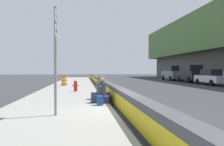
% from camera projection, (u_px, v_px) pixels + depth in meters
% --- Properties ---
extents(ground_plane, '(160.00, 160.00, 0.00)m').
position_uv_depth(ground_plane, '(127.00, 114.00, 9.00)').
color(ground_plane, '#353538').
rests_on(ground_plane, ground).
extents(sidewalk_strip, '(80.00, 4.40, 0.14)m').
position_uv_depth(sidewalk_strip, '(54.00, 113.00, 8.68)').
color(sidewalk_strip, gray).
rests_on(sidewalk_strip, ground_plane).
extents(jersey_barrier, '(76.00, 0.45, 0.85)m').
position_uv_depth(jersey_barrier, '(126.00, 102.00, 8.99)').
color(jersey_barrier, '#47474C').
rests_on(jersey_barrier, ground_plane).
extents(route_sign_post, '(0.44, 0.09, 3.60)m').
position_uv_depth(route_sign_post, '(56.00, 53.00, 7.92)').
color(route_sign_post, gray).
rests_on(route_sign_post, sidewalk_strip).
extents(fire_hydrant, '(0.26, 0.46, 0.88)m').
position_uv_depth(fire_hydrant, '(76.00, 85.00, 16.80)').
color(fire_hydrant, red).
rests_on(fire_hydrant, sidewalk_strip).
extents(seated_person_foreground, '(0.92, 1.00, 1.16)m').
position_uv_depth(seated_person_foreground, '(102.00, 95.00, 11.10)').
color(seated_person_foreground, '#23284C').
rests_on(seated_person_foreground, sidewalk_strip).
extents(seated_person_middle, '(0.85, 0.97, 1.22)m').
position_uv_depth(seated_person_middle, '(101.00, 92.00, 12.39)').
color(seated_person_middle, '#23284C').
rests_on(seated_person_middle, sidewalk_strip).
extents(backpack, '(0.32, 0.28, 0.40)m').
position_uv_depth(backpack, '(100.00, 101.00, 10.21)').
color(backpack, navy).
rests_on(backpack, sidewalk_strip).
extents(construction_barrel, '(0.54, 0.54, 0.95)m').
position_uv_depth(construction_barrel, '(64.00, 81.00, 23.01)').
color(construction_barrel, orange).
rests_on(construction_barrel, sidewalk_strip).
extents(parked_car_fourth, '(4.54, 2.04, 1.71)m').
position_uv_depth(parked_car_fourth, '(212.00, 77.00, 25.61)').
color(parked_car_fourth, silver).
rests_on(parked_car_fourth, ground_plane).
extents(parked_car_midline, '(4.84, 2.14, 2.28)m').
position_uv_depth(parked_car_midline, '(190.00, 73.00, 31.27)').
color(parked_car_midline, black).
rests_on(parked_car_midline, ground_plane).
extents(parked_car_far, '(4.84, 2.15, 2.28)m').
position_uv_depth(parked_car_far, '(173.00, 73.00, 37.00)').
color(parked_car_far, slate).
rests_on(parked_car_far, ground_plane).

